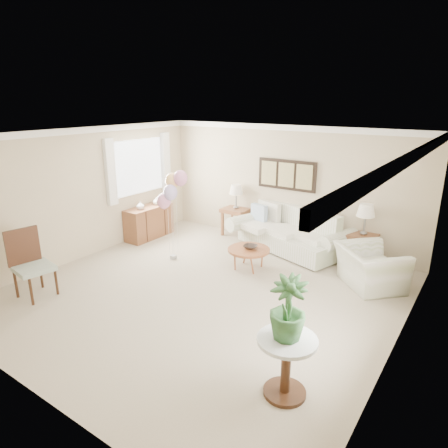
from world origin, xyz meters
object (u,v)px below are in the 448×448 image
coffee_table (249,250)px  armchair (370,267)px  accent_chair (30,262)px  sofa (290,234)px  balloon_cluster (172,189)px

coffee_table → armchair: size_ratio=0.75×
armchair → accent_chair: 5.69m
armchair → accent_chair: accent_chair is taller
accent_chair → coffee_table: bearing=50.9°
sofa → armchair: 2.05m
accent_chair → balloon_cluster: 2.77m
coffee_table → balloon_cluster: 1.89m
sofa → coffee_table: bearing=-99.0°
coffee_table → balloon_cluster: bearing=-162.4°
armchair → coffee_table: bearing=59.8°
sofa → coffee_table: sofa is taller
sofa → armchair: (1.89, -0.80, -0.02)m
sofa → coffee_table: 1.37m
accent_chair → sofa: bearing=58.8°
sofa → balloon_cluster: balloon_cluster is taller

